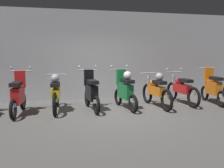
% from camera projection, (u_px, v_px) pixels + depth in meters
% --- Properties ---
extents(ground_plane, '(80.00, 80.00, 0.00)m').
position_uv_depth(ground_plane, '(114.00, 114.00, 6.88)').
color(ground_plane, '#565451').
extents(back_wall, '(17.11, 0.30, 3.16)m').
position_uv_depth(back_wall, '(96.00, 55.00, 9.16)').
color(back_wall, '#ADADB2').
rests_on(back_wall, ground).
extents(motorbike_slot_2, '(0.59, 1.68, 1.29)m').
position_uv_depth(motorbike_slot_2, '(18.00, 95.00, 6.84)').
color(motorbike_slot_2, black).
rests_on(motorbike_slot_2, ground).
extents(motorbike_slot_3, '(0.56, 1.95, 1.08)m').
position_uv_depth(motorbike_slot_3, '(56.00, 93.00, 7.24)').
color(motorbike_slot_3, black).
rests_on(motorbike_slot_3, ground).
extents(motorbike_slot_4, '(0.59, 1.68, 1.29)m').
position_uv_depth(motorbike_slot_4, '(91.00, 92.00, 7.33)').
color(motorbike_slot_4, black).
rests_on(motorbike_slot_4, ground).
extents(motorbike_slot_5, '(0.59, 1.68, 1.29)m').
position_uv_depth(motorbike_slot_5, '(125.00, 90.00, 7.52)').
color(motorbike_slot_5, black).
rests_on(motorbike_slot_5, ground).
extents(motorbike_slot_6, '(0.56, 1.95, 1.08)m').
position_uv_depth(motorbike_slot_6, '(156.00, 90.00, 7.76)').
color(motorbike_slot_6, black).
rests_on(motorbike_slot_6, ground).
extents(motorbike_slot_7, '(0.59, 1.95, 1.15)m').
position_uv_depth(motorbike_slot_7, '(182.00, 89.00, 8.24)').
color(motorbike_slot_7, black).
rests_on(motorbike_slot_7, ground).
extents(motorbike_slot_8, '(0.56, 1.67, 1.18)m').
position_uv_depth(motorbike_slot_8, '(213.00, 88.00, 8.29)').
color(motorbike_slot_8, black).
rests_on(motorbike_slot_8, ground).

